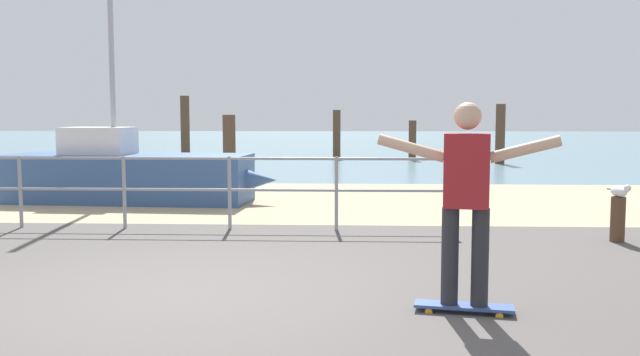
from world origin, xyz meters
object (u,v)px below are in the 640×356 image
skateboard (464,307)px  sailboat (139,175)px  seagull (620,191)px  skateboarder (466,191)px  bollard_short (618,220)px

skateboard → sailboat: bearing=125.1°
seagull → skateboard: bearing=-127.4°
skateboarder → seagull: size_ratio=3.39×
skateboarder → seagull: (2.47, 3.22, -0.35)m
skateboard → skateboarder: bearing=166.0°
skateboard → seagull: bearing=52.6°
skateboarder → bollard_short: 4.13m
bollard_short → sailboat: bearing=153.4°
sailboat → skateboarder: bearing=-54.9°
bollard_short → seagull: (0.00, -0.02, 0.37)m
sailboat → skateboarder: 8.46m
sailboat → bollard_short: sailboat is taller
sailboat → skateboard: 8.46m
skateboard → seagull: 4.10m
sailboat → skateboard: sailboat is taller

